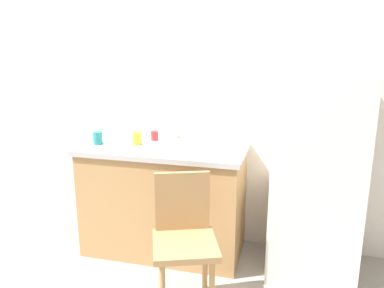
{
  "coord_description": "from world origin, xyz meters",
  "views": [
    {
      "loc": [
        0.88,
        -2.2,
        1.7
      ],
      "look_at": [
        0.15,
        0.6,
        0.95
      ],
      "focal_mm": 36.64,
      "sensor_mm": 36.0,
      "label": 1
    }
  ],
  "objects": [
    {
      "name": "countertop",
      "position": [
        -0.1,
        0.65,
        0.88
      ],
      "size": [
        1.31,
        0.64,
        0.04
      ],
      "primitive_type": "cube",
      "color": "#B7B7BC",
      "rests_on": "cabinet_base"
    },
    {
      "name": "refrigerator",
      "position": [
        1.07,
        0.65,
        0.74
      ],
      "size": [
        0.63,
        0.61,
        1.48
      ],
      "primitive_type": "cube",
      "color": "silver",
      "rests_on": "ground_plane"
    },
    {
      "name": "faucet",
      "position": [
        -0.16,
        0.9,
        1.04
      ],
      "size": [
        0.02,
        0.02,
        0.27
      ],
      "primitive_type": "cylinder",
      "color": "#B7B7BC",
      "rests_on": "countertop"
    },
    {
      "name": "back_wall",
      "position": [
        0.0,
        1.0,
        1.27
      ],
      "size": [
        4.8,
        0.1,
        2.53
      ],
      "primitive_type": "cube",
      "color": "white",
      "rests_on": "ground_plane"
    },
    {
      "name": "cup_teal",
      "position": [
        -0.64,
        0.59,
        0.95
      ],
      "size": [
        0.08,
        0.08,
        0.1
      ],
      "primitive_type": "cylinder",
      "color": "teal",
      "rests_on": "countertop"
    },
    {
      "name": "cup_yellow",
      "position": [
        -0.33,
        0.66,
        0.95
      ],
      "size": [
        0.07,
        0.07,
        0.1
      ],
      "primitive_type": "cylinder",
      "color": "yellow",
      "rests_on": "countertop"
    },
    {
      "name": "dish_tray",
      "position": [
        0.28,
        0.6,
        0.92
      ],
      "size": [
        0.28,
        0.2,
        0.05
      ],
      "primitive_type": "cube",
      "color": "white",
      "rests_on": "countertop"
    },
    {
      "name": "cup_red",
      "position": [
        -0.24,
        0.83,
        0.94
      ],
      "size": [
        0.06,
        0.06,
        0.08
      ],
      "primitive_type": "cylinder",
      "color": "red",
      "rests_on": "countertop"
    },
    {
      "name": "chair",
      "position": [
        0.26,
        -0.01,
        0.5
      ],
      "size": [
        0.52,
        0.52,
        0.89
      ],
      "rotation": [
        0.0,
        0.0,
        0.36
      ],
      "color": "tan",
      "rests_on": "ground_plane"
    },
    {
      "name": "cabinet_base",
      "position": [
        -0.1,
        0.65,
        0.43
      ],
      "size": [
        1.27,
        0.6,
        0.86
      ],
      "primitive_type": "cube",
      "color": "tan",
      "rests_on": "ground_plane"
    }
  ]
}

